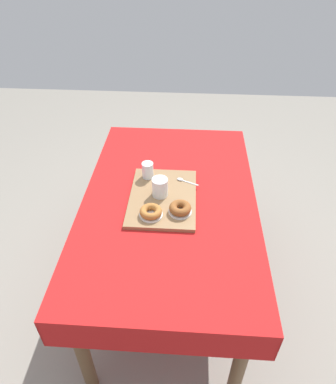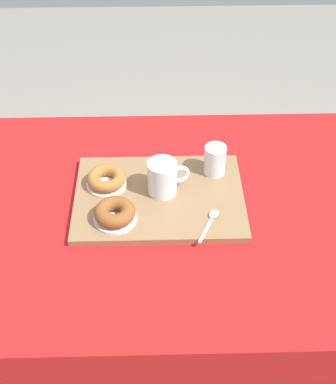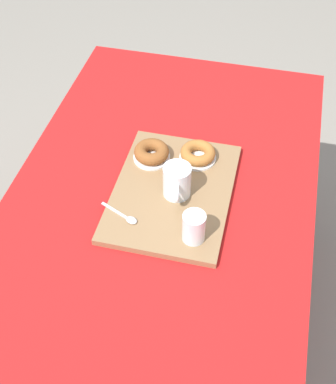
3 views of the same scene
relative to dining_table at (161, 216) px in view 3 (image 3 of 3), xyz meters
name	(u,v)px [view 3 (image 3 of 3)]	position (x,y,z in m)	size (l,w,h in m)	color
ground_plane	(163,320)	(0.00, 0.00, -0.63)	(6.00, 6.00, 0.00)	gray
dining_table	(161,216)	(0.00, 0.00, 0.00)	(1.44, 0.88, 0.72)	red
serving_tray	(173,192)	(0.01, -0.03, 0.11)	(0.46, 0.33, 0.02)	olive
tea_mug_left	(177,181)	(0.00, -0.05, 0.16)	(0.12, 0.08, 0.10)	white
water_glass_near	(194,228)	(-0.15, -0.13, 0.16)	(0.06, 0.06, 0.09)	white
donut_plate_left	(152,157)	(0.12, 0.06, 0.12)	(0.11, 0.11, 0.01)	white
sugar_donut_left	(152,152)	(0.12, 0.06, 0.14)	(0.11, 0.11, 0.04)	brown
donut_plate_right	(198,158)	(0.15, -0.08, 0.12)	(0.11, 0.11, 0.01)	white
sugar_donut_right	(198,153)	(0.15, -0.08, 0.14)	(0.11, 0.11, 0.03)	#A3662D
teaspoon_near	(127,218)	(-0.13, 0.06, 0.12)	(0.07, 0.12, 0.01)	silver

